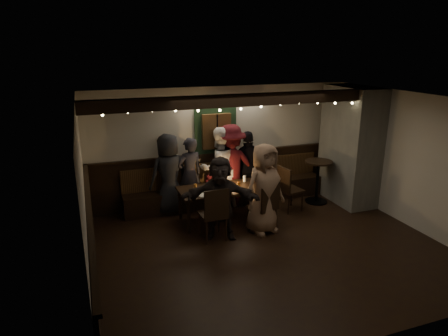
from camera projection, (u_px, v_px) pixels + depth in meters
name	position (u px, v px, depth m)	size (l,w,h in m)	color
room	(288.00, 163.00, 8.37)	(6.02, 5.01, 2.62)	black
dining_table	(227.00, 190.00, 8.04)	(1.95, 0.84, 0.85)	black
chair_near_left	(215.00, 211.00, 7.17)	(0.48, 0.48, 1.02)	black
chair_near_right	(266.00, 204.00, 7.55)	(0.57, 0.57, 1.00)	black
chair_end	(287.00, 186.00, 8.49)	(0.52, 0.52, 0.99)	black
high_top	(318.00, 176.00, 8.97)	(0.61, 0.61, 0.97)	black
person_a	(169.00, 174.00, 8.35)	(0.84, 0.54, 1.71)	black
person_b	(190.00, 175.00, 8.48)	(0.59, 0.39, 1.61)	#26252D
person_c	(219.00, 168.00, 8.64)	(0.87, 0.68, 1.79)	white
person_d	(231.00, 166.00, 8.69)	(1.18, 0.68, 1.83)	#3B0B10
person_e	(248.00, 167.00, 8.93)	(0.96, 0.40, 1.64)	black
person_f	(220.00, 198.00, 7.24)	(1.44, 0.46, 1.55)	black
person_g	(264.00, 189.00, 7.46)	(0.85, 0.55, 1.73)	#9A7457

